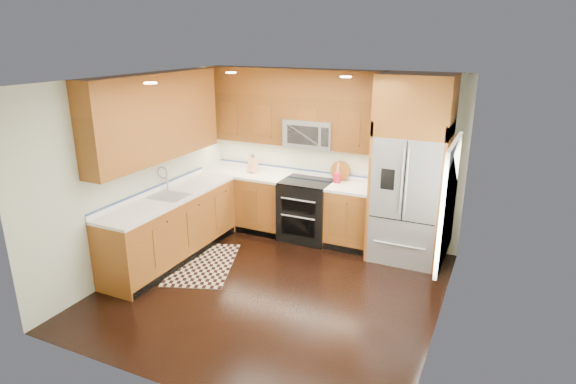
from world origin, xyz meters
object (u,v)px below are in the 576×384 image
at_px(range, 306,210).
at_px(refrigerator, 410,170).
at_px(rug, 203,264).
at_px(utensil_crock, 337,176).
at_px(knife_block, 253,165).

bearing_deg(range, refrigerator, -1.40).
xyz_separation_m(range, rug, (-0.95, -1.47, -0.46)).
relative_size(range, utensil_crock, 3.00).
relative_size(rug, knife_block, 4.56).
relative_size(knife_block, utensil_crock, 0.95).
bearing_deg(rug, knife_block, 71.69).
bearing_deg(refrigerator, rug, -150.20).
distance_m(range, refrigerator, 1.76).
xyz_separation_m(refrigerator, knife_block, (-2.55, 0.14, -0.24)).
distance_m(range, utensil_crock, 0.74).
relative_size(range, refrigerator, 0.36).
relative_size(range, knife_block, 3.17).
height_order(range, rug, range).
distance_m(range, rug, 1.81).
relative_size(refrigerator, knife_block, 8.73).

